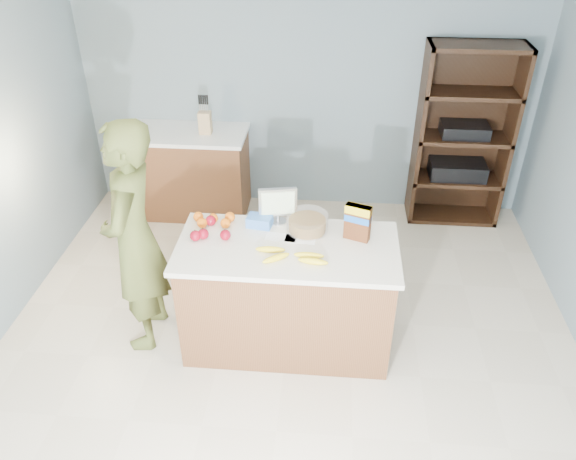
# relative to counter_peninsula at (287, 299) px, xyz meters

# --- Properties ---
(floor) EXTENTS (4.50, 5.00, 0.02)m
(floor) POSITION_rel_counter_peninsula_xyz_m (0.00, -0.30, -0.42)
(floor) COLOR beige
(floor) RESTS_ON ground
(walls) EXTENTS (4.52, 5.02, 2.51)m
(walls) POSITION_rel_counter_peninsula_xyz_m (0.00, -0.30, 1.24)
(walls) COLOR gray
(walls) RESTS_ON ground
(counter_peninsula) EXTENTS (1.56, 0.76, 0.90)m
(counter_peninsula) POSITION_rel_counter_peninsula_xyz_m (0.00, 0.00, 0.00)
(counter_peninsula) COLOR brown
(counter_peninsula) RESTS_ON ground
(back_cabinet) EXTENTS (1.24, 0.62, 0.90)m
(back_cabinet) POSITION_rel_counter_peninsula_xyz_m (-1.20, 1.90, 0.04)
(back_cabinet) COLOR brown
(back_cabinet) RESTS_ON ground
(shelving_unit) EXTENTS (0.90, 0.40, 1.80)m
(shelving_unit) POSITION_rel_counter_peninsula_xyz_m (1.55, 2.05, 0.45)
(shelving_unit) COLOR black
(shelving_unit) RESTS_ON ground
(person) EXTENTS (0.47, 0.68, 1.80)m
(person) POSITION_rel_counter_peninsula_xyz_m (-1.09, -0.01, 0.48)
(person) COLOR #4C5324
(person) RESTS_ON ground
(knife_block) EXTENTS (0.12, 0.10, 0.31)m
(knife_block) POSITION_rel_counter_peninsula_xyz_m (-0.98, 1.89, 0.60)
(knife_block) COLOR tan
(knife_block) RESTS_ON back_cabinet
(envelopes) EXTENTS (0.37, 0.14, 0.00)m
(envelopes) POSITION_rel_counter_peninsula_xyz_m (0.01, 0.10, 0.49)
(envelopes) COLOR white
(envelopes) RESTS_ON counter_peninsula
(bananas) EXTENTS (0.51, 0.20, 0.05)m
(bananas) POSITION_rel_counter_peninsula_xyz_m (0.04, -0.15, 0.51)
(bananas) COLOR yellow
(bananas) RESTS_ON counter_peninsula
(apples) EXTENTS (0.29, 0.29, 0.08)m
(apples) POSITION_rel_counter_peninsula_xyz_m (-0.57, 0.08, 0.52)
(apples) COLOR maroon
(apples) RESTS_ON counter_peninsula
(oranges) EXTENTS (0.31, 0.17, 0.08)m
(oranges) POSITION_rel_counter_peninsula_xyz_m (-0.57, 0.24, 0.52)
(oranges) COLOR orange
(oranges) RESTS_ON counter_peninsula
(blue_carton) EXTENTS (0.20, 0.15, 0.08)m
(blue_carton) POSITION_rel_counter_peninsula_xyz_m (-0.23, 0.24, 0.52)
(blue_carton) COLOR blue
(blue_carton) RESTS_ON counter_peninsula
(salad_bowl) EXTENTS (0.30, 0.30, 0.13)m
(salad_bowl) POSITION_rel_counter_peninsula_xyz_m (0.13, 0.21, 0.54)
(salad_bowl) COLOR #267219
(salad_bowl) RESTS_ON counter_peninsula
(tv) EXTENTS (0.28, 0.12, 0.28)m
(tv) POSITION_rel_counter_peninsula_xyz_m (-0.10, 0.30, 0.64)
(tv) COLOR silver
(tv) RESTS_ON counter_peninsula
(cereal_box) EXTENTS (0.19, 0.13, 0.27)m
(cereal_box) POSITION_rel_counter_peninsula_xyz_m (0.48, 0.13, 0.64)
(cereal_box) COLOR #592B14
(cereal_box) RESTS_ON counter_peninsula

